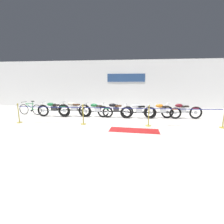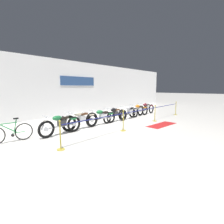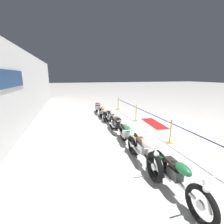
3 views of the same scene
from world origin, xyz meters
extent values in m
plane|color=silver|center=(0.00, 0.00, 0.00)|extent=(120.00, 120.00, 0.00)
cube|color=white|center=(0.00, 5.12, 2.10)|extent=(28.00, 0.25, 4.20)
cube|color=navy|center=(0.52, 4.98, 2.66)|extent=(3.32, 0.04, 0.70)
torus|color=black|center=(-4.79, 0.48, 0.38)|extent=(0.77, 0.12, 0.77)
torus|color=black|center=(-3.37, 0.47, 0.38)|extent=(0.77, 0.12, 0.77)
cylinder|color=silver|center=(-4.79, 0.48, 0.38)|extent=(0.18, 0.08, 0.18)
cylinder|color=silver|center=(-3.37, 0.47, 0.38)|extent=(0.18, 0.08, 0.18)
cylinder|color=silver|center=(-4.88, 0.48, 0.67)|extent=(0.30, 0.06, 0.59)
cube|color=#2D2D30|center=(-4.03, 0.48, 0.54)|extent=(0.36, 0.22, 0.26)
cylinder|color=#2D2D30|center=(-4.07, 0.48, 0.74)|extent=(0.18, 0.11, 0.24)
cylinder|color=#2D2D30|center=(-3.99, 0.48, 0.74)|extent=(0.18, 0.11, 0.24)
cylinder|color=silver|center=(-3.73, 0.62, 0.40)|extent=(0.70, 0.07, 0.07)
cube|color=#ADAFB5|center=(-4.08, 0.48, 0.40)|extent=(1.14, 0.07, 0.06)
ellipsoid|color=#1E6B38|center=(-4.26, 0.48, 0.80)|extent=(0.46, 0.22, 0.22)
cube|color=black|center=(-3.90, 0.48, 0.76)|extent=(0.40, 0.20, 0.09)
cube|color=#1E6B38|center=(-3.42, 0.47, 0.66)|extent=(0.32, 0.16, 0.08)
cylinder|color=silver|center=(-4.77, 0.48, 0.93)|extent=(0.04, 0.62, 0.04)
sphere|color=silver|center=(-4.85, 0.48, 0.79)|extent=(0.14, 0.14, 0.14)
torus|color=black|center=(-3.49, 0.69, 0.41)|extent=(0.82, 0.19, 0.81)
torus|color=black|center=(-2.07, 0.60, 0.41)|extent=(0.82, 0.19, 0.81)
cylinder|color=silver|center=(-3.49, 0.69, 0.41)|extent=(0.19, 0.09, 0.19)
cylinder|color=silver|center=(-2.07, 0.60, 0.41)|extent=(0.19, 0.09, 0.19)
cylinder|color=silver|center=(-3.58, 0.69, 0.69)|extent=(0.31, 0.08, 0.59)
cube|color=silver|center=(-2.73, 0.64, 0.57)|extent=(0.37, 0.24, 0.26)
cylinder|color=silver|center=(-2.77, 0.64, 0.77)|extent=(0.19, 0.12, 0.24)
cylinder|color=silver|center=(-2.69, 0.64, 0.77)|extent=(0.19, 0.12, 0.24)
cylinder|color=silver|center=(-2.42, 0.76, 0.43)|extent=(0.70, 0.11, 0.07)
cube|color=black|center=(-2.78, 0.64, 0.43)|extent=(1.14, 0.13, 0.06)
ellipsoid|color=beige|center=(-2.96, 0.65, 0.83)|extent=(0.47, 0.25, 0.22)
cube|color=#4C2D19|center=(-2.60, 0.63, 0.79)|extent=(0.41, 0.22, 0.09)
cube|color=beige|center=(-2.12, 0.60, 0.69)|extent=(0.33, 0.18, 0.08)
cylinder|color=silver|center=(-3.47, 0.69, 0.96)|extent=(0.08, 0.62, 0.04)
sphere|color=silver|center=(-3.55, 0.69, 0.82)|extent=(0.14, 0.14, 0.14)
torus|color=black|center=(-1.97, 0.67, 0.34)|extent=(0.69, 0.17, 0.68)
torus|color=black|center=(-0.57, 0.54, 0.34)|extent=(0.69, 0.17, 0.68)
cylinder|color=silver|center=(-1.97, 0.67, 0.34)|extent=(0.17, 0.10, 0.16)
cylinder|color=silver|center=(-0.57, 0.54, 0.34)|extent=(0.17, 0.10, 0.16)
cylinder|color=silver|center=(-2.06, 0.68, 0.63)|extent=(0.31, 0.08, 0.59)
cube|color=silver|center=(-1.22, 0.60, 0.50)|extent=(0.38, 0.25, 0.26)
cylinder|color=silver|center=(-1.26, 0.60, 0.70)|extent=(0.19, 0.13, 0.24)
cylinder|color=silver|center=(-1.18, 0.60, 0.70)|extent=(0.19, 0.13, 0.24)
cylinder|color=silver|center=(-0.91, 0.71, 0.36)|extent=(0.70, 0.14, 0.07)
cube|color=#47474C|center=(-1.27, 0.61, 0.36)|extent=(1.13, 0.17, 0.06)
ellipsoid|color=#1E6B38|center=(-1.45, 0.62, 0.76)|extent=(0.48, 0.26, 0.22)
cube|color=black|center=(-1.09, 0.59, 0.72)|extent=(0.42, 0.24, 0.09)
cube|color=#1E6B38|center=(-0.62, 0.54, 0.59)|extent=(0.33, 0.19, 0.08)
cylinder|color=silver|center=(-1.95, 0.67, 0.89)|extent=(0.10, 0.62, 0.04)
sphere|color=silver|center=(-2.03, 0.68, 0.75)|extent=(0.14, 0.14, 0.14)
torus|color=black|center=(-0.85, 0.57, 0.37)|extent=(0.74, 0.14, 0.73)
torus|color=black|center=(0.68, 0.65, 0.37)|extent=(0.74, 0.14, 0.73)
cylinder|color=silver|center=(-0.85, 0.57, 0.37)|extent=(0.18, 0.09, 0.18)
cylinder|color=silver|center=(0.68, 0.65, 0.37)|extent=(0.18, 0.09, 0.18)
cylinder|color=silver|center=(-0.94, 0.56, 0.65)|extent=(0.31, 0.07, 0.59)
cube|color=#2D2D30|center=(-0.04, 0.61, 0.53)|extent=(0.37, 0.24, 0.26)
cylinder|color=#2D2D30|center=(-0.08, 0.61, 0.73)|extent=(0.18, 0.12, 0.24)
cylinder|color=#2D2D30|center=(0.00, 0.61, 0.73)|extent=(0.18, 0.12, 0.24)
cylinder|color=silver|center=(0.25, 0.77, 0.39)|extent=(0.70, 0.11, 0.07)
cube|color=black|center=(-0.09, 0.61, 0.39)|extent=(1.23, 0.12, 0.06)
ellipsoid|color=black|center=(-0.27, 0.60, 0.79)|extent=(0.47, 0.24, 0.22)
cube|color=#4C2D19|center=(0.09, 0.62, 0.75)|extent=(0.41, 0.22, 0.09)
cube|color=black|center=(0.63, 0.65, 0.63)|extent=(0.33, 0.18, 0.08)
cylinder|color=silver|center=(-0.83, 0.57, 0.92)|extent=(0.07, 0.62, 0.04)
sphere|color=silver|center=(-0.91, 0.57, 0.78)|extent=(0.14, 0.14, 0.14)
torus|color=black|center=(0.58, 0.44, 0.35)|extent=(0.71, 0.14, 0.71)
torus|color=black|center=(2.08, 0.51, 0.35)|extent=(0.71, 0.14, 0.71)
cylinder|color=silver|center=(0.58, 0.44, 0.35)|extent=(0.17, 0.09, 0.17)
cylinder|color=silver|center=(2.08, 0.51, 0.35)|extent=(0.17, 0.09, 0.17)
cylinder|color=silver|center=(0.49, 0.44, 0.64)|extent=(0.31, 0.07, 0.59)
cube|color=silver|center=(1.38, 0.48, 0.51)|extent=(0.37, 0.24, 0.26)
cylinder|color=silver|center=(1.34, 0.48, 0.71)|extent=(0.18, 0.12, 0.24)
cylinder|color=silver|center=(1.42, 0.48, 0.71)|extent=(0.18, 0.12, 0.24)
cylinder|color=silver|center=(1.67, 0.63, 0.37)|extent=(0.70, 0.10, 0.07)
cube|color=black|center=(1.33, 0.48, 0.37)|extent=(1.21, 0.12, 0.06)
ellipsoid|color=#B7BABF|center=(1.15, 0.47, 0.77)|extent=(0.47, 0.24, 0.22)
cube|color=black|center=(1.51, 0.49, 0.73)|extent=(0.41, 0.22, 0.09)
cube|color=#B7BABF|center=(2.03, 0.51, 0.61)|extent=(0.33, 0.17, 0.08)
cylinder|color=silver|center=(0.60, 0.44, 0.90)|extent=(0.07, 0.62, 0.04)
sphere|color=silver|center=(0.52, 0.44, 0.76)|extent=(0.14, 0.14, 0.14)
torus|color=black|center=(2.02, 0.73, 0.35)|extent=(0.71, 0.17, 0.70)
torus|color=black|center=(3.56, 0.58, 0.35)|extent=(0.71, 0.17, 0.70)
cylinder|color=silver|center=(2.02, 0.73, 0.35)|extent=(0.17, 0.10, 0.17)
cylinder|color=silver|center=(3.56, 0.58, 0.35)|extent=(0.17, 0.10, 0.17)
cylinder|color=silver|center=(1.93, 0.74, 0.63)|extent=(0.31, 0.08, 0.59)
cube|color=silver|center=(2.84, 0.65, 0.51)|extent=(0.38, 0.25, 0.26)
cylinder|color=silver|center=(2.80, 0.66, 0.71)|extent=(0.19, 0.13, 0.24)
cylinder|color=silver|center=(2.88, 0.65, 0.71)|extent=(0.19, 0.13, 0.24)
cylinder|color=silver|center=(3.15, 0.76, 0.37)|extent=(0.70, 0.14, 0.07)
cube|color=#47474C|center=(2.79, 0.66, 0.37)|extent=(1.23, 0.18, 0.06)
ellipsoid|color=orange|center=(2.61, 0.67, 0.77)|extent=(0.48, 0.26, 0.22)
cube|color=black|center=(2.97, 0.64, 0.73)|extent=(0.42, 0.24, 0.09)
cube|color=orange|center=(3.51, 0.59, 0.60)|extent=(0.33, 0.19, 0.08)
cylinder|color=silver|center=(2.04, 0.73, 0.90)|extent=(0.09, 0.62, 0.04)
sphere|color=silver|center=(1.96, 0.74, 0.76)|extent=(0.14, 0.14, 0.14)
torus|color=black|center=(3.12, 0.72, 0.38)|extent=(0.75, 0.12, 0.75)
torus|color=black|center=(4.78, 0.70, 0.38)|extent=(0.75, 0.12, 0.75)
cylinder|color=silver|center=(3.12, 0.72, 0.38)|extent=(0.18, 0.08, 0.18)
cylinder|color=silver|center=(4.78, 0.70, 0.38)|extent=(0.18, 0.08, 0.18)
cylinder|color=silver|center=(3.03, 0.72, 0.66)|extent=(0.30, 0.06, 0.59)
cube|color=silver|center=(4.00, 0.71, 0.54)|extent=(0.36, 0.23, 0.26)
cylinder|color=silver|center=(3.96, 0.71, 0.74)|extent=(0.18, 0.11, 0.24)
cylinder|color=silver|center=(4.04, 0.71, 0.74)|extent=(0.18, 0.11, 0.24)
cylinder|color=silver|center=(4.30, 0.84, 0.40)|extent=(0.70, 0.08, 0.07)
cube|color=#ADAFB5|center=(3.95, 0.71, 0.40)|extent=(1.33, 0.08, 0.06)
ellipsoid|color=maroon|center=(3.77, 0.71, 0.80)|extent=(0.46, 0.23, 0.22)
cube|color=black|center=(4.13, 0.71, 0.76)|extent=(0.40, 0.21, 0.09)
cube|color=maroon|center=(4.73, 0.70, 0.65)|extent=(0.32, 0.16, 0.08)
cylinder|color=silver|center=(3.14, 0.72, 0.93)|extent=(0.05, 0.62, 0.04)
sphere|color=silver|center=(3.06, 0.72, 0.79)|extent=(0.14, 0.14, 0.14)
torus|color=black|center=(-6.54, 1.04, 0.35)|extent=(0.71, 0.11, 0.70)
torus|color=black|center=(-5.52, 0.95, 0.35)|extent=(0.71, 0.11, 0.70)
cylinder|color=#238442|center=(-6.08, 1.00, 0.57)|extent=(0.60, 0.09, 0.43)
cylinder|color=#238442|center=(-6.03, 1.00, 0.77)|extent=(0.55, 0.08, 0.04)
cylinder|color=#238442|center=(-5.83, 0.98, 0.65)|extent=(0.15, 0.05, 0.55)
cube|color=black|center=(-5.79, 0.98, 0.93)|extent=(0.19, 0.10, 0.05)
cylinder|color=#238442|center=(-5.73, 0.97, 0.35)|extent=(0.46, 0.07, 0.03)
cylinder|color=black|center=(-6.48, 1.04, 0.87)|extent=(0.07, 0.48, 0.03)
cylinder|color=black|center=(-5.95, 0.99, 0.27)|extent=(0.12, 0.06, 0.12)
cylinder|color=gold|center=(-5.20, -1.23, 0.01)|extent=(0.28, 0.28, 0.03)
cylinder|color=gold|center=(-5.20, -1.23, 0.50)|extent=(0.05, 0.05, 0.95)
sphere|color=gold|center=(-5.20, -1.23, 1.01)|extent=(0.08, 0.08, 0.08)
cylinder|color=navy|center=(-3.42, -1.23, 0.88)|extent=(3.43, 0.04, 0.04)
cylinder|color=navy|center=(0.04, -1.23, 0.88)|extent=(3.20, 0.04, 0.04)
cylinder|color=navy|center=(3.46, -1.23, 0.88)|extent=(3.36, 0.04, 0.04)
cylinder|color=gold|center=(-1.63, -1.23, 0.01)|extent=(0.28, 0.28, 0.03)
cylinder|color=gold|center=(-1.63, -1.23, 0.50)|extent=(0.05, 0.05, 0.95)
sphere|color=gold|center=(-1.63, -1.23, 1.01)|extent=(0.08, 0.08, 0.08)
cylinder|color=gold|center=(1.71, -1.23, 0.01)|extent=(0.28, 0.28, 0.03)
cylinder|color=gold|center=(1.71, -1.23, 0.50)|extent=(0.05, 0.05, 0.95)
sphere|color=gold|center=(1.71, -1.23, 1.01)|extent=(0.08, 0.08, 0.08)
cylinder|color=gold|center=(5.21, -1.23, 0.01)|extent=(0.28, 0.28, 0.03)
cylinder|color=gold|center=(5.21, -1.23, 0.50)|extent=(0.05, 0.05, 0.95)
cube|color=maroon|center=(0.96, -2.06, 0.00)|extent=(2.28, 0.97, 0.01)
camera|label=1|loc=(0.60, -8.64, 2.01)|focal=24.00mm
camera|label=2|loc=(-8.44, -6.41, 2.16)|focal=28.00mm
camera|label=3|loc=(-6.58, 2.76, 2.77)|focal=24.00mm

